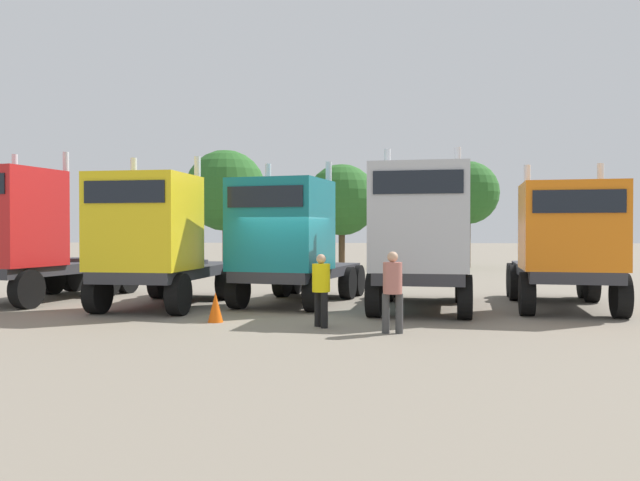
{
  "coord_description": "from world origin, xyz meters",
  "views": [
    {
      "loc": [
        2.38,
        -16.62,
        2.13
      ],
      "look_at": [
        0.7,
        2.06,
        1.86
      ],
      "focal_mm": 36.19,
      "sensor_mm": 36.0,
      "label": 1
    }
  ],
  "objects_px": {
    "semi_truck_red": "(22,234)",
    "visitor_in_hivis": "(321,285)",
    "semi_truck_orange": "(566,245)",
    "semi_truck_silver": "(421,236)",
    "semi_truck_yellow": "(156,240)",
    "traffic_cone_near": "(215,307)",
    "semi_truck_teal": "(289,241)",
    "visitor_with_camera": "(393,286)"
  },
  "relations": [
    {
      "from": "semi_truck_red",
      "to": "visitor_in_hivis",
      "type": "bearing_deg",
      "value": 79.23
    },
    {
      "from": "semi_truck_orange",
      "to": "semi_truck_red",
      "type": "bearing_deg",
      "value": -84.36
    },
    {
      "from": "semi_truck_silver",
      "to": "semi_truck_orange",
      "type": "xyz_separation_m",
      "value": [
        3.87,
        0.62,
        -0.24
      ]
    },
    {
      "from": "semi_truck_yellow",
      "to": "traffic_cone_near",
      "type": "distance_m",
      "value": 3.58
    },
    {
      "from": "semi_truck_teal",
      "to": "visitor_in_hivis",
      "type": "xyz_separation_m",
      "value": [
        1.28,
        -3.96,
        -0.92
      ]
    },
    {
      "from": "visitor_with_camera",
      "to": "visitor_in_hivis",
      "type": "bearing_deg",
      "value": 66.27
    },
    {
      "from": "visitor_in_hivis",
      "to": "visitor_with_camera",
      "type": "height_order",
      "value": "visitor_with_camera"
    },
    {
      "from": "semi_truck_orange",
      "to": "semi_truck_silver",
      "type": "bearing_deg",
      "value": -73.55
    },
    {
      "from": "semi_truck_silver",
      "to": "semi_truck_orange",
      "type": "relative_size",
      "value": 0.99
    },
    {
      "from": "semi_truck_yellow",
      "to": "traffic_cone_near",
      "type": "height_order",
      "value": "semi_truck_yellow"
    },
    {
      "from": "semi_truck_yellow",
      "to": "semi_truck_silver",
      "type": "bearing_deg",
      "value": 93.85
    },
    {
      "from": "semi_truck_silver",
      "to": "visitor_with_camera",
      "type": "relative_size",
      "value": 3.67
    },
    {
      "from": "semi_truck_silver",
      "to": "semi_truck_yellow",
      "type": "bearing_deg",
      "value": -84.48
    },
    {
      "from": "traffic_cone_near",
      "to": "semi_truck_orange",
      "type": "bearing_deg",
      "value": 18.12
    },
    {
      "from": "semi_truck_yellow",
      "to": "visitor_with_camera",
      "type": "height_order",
      "value": "semi_truck_yellow"
    },
    {
      "from": "semi_truck_red",
      "to": "visitor_with_camera",
      "type": "xyz_separation_m",
      "value": [
        10.75,
        -4.63,
        -1.05
      ]
    },
    {
      "from": "semi_truck_silver",
      "to": "traffic_cone_near",
      "type": "relative_size",
      "value": 8.94
    },
    {
      "from": "semi_truck_teal",
      "to": "visitor_with_camera",
      "type": "xyz_separation_m",
      "value": [
        2.84,
        -4.67,
        -0.87
      ]
    },
    {
      "from": "semi_truck_teal",
      "to": "visitor_in_hivis",
      "type": "distance_m",
      "value": 4.26
    },
    {
      "from": "visitor_in_hivis",
      "to": "traffic_cone_near",
      "type": "distance_m",
      "value": 2.66
    },
    {
      "from": "semi_truck_teal",
      "to": "semi_truck_orange",
      "type": "xyz_separation_m",
      "value": [
        7.52,
        -0.52,
        -0.1
      ]
    },
    {
      "from": "semi_truck_red",
      "to": "semi_truck_yellow",
      "type": "xyz_separation_m",
      "value": [
        4.41,
        -1.02,
        -0.15
      ]
    },
    {
      "from": "visitor_with_camera",
      "to": "traffic_cone_near",
      "type": "distance_m",
      "value": 4.34
    },
    {
      "from": "visitor_in_hivis",
      "to": "traffic_cone_near",
      "type": "relative_size",
      "value": 2.32
    },
    {
      "from": "semi_truck_teal",
      "to": "visitor_with_camera",
      "type": "height_order",
      "value": "semi_truck_teal"
    },
    {
      "from": "semi_truck_teal",
      "to": "traffic_cone_near",
      "type": "distance_m",
      "value": 3.92
    },
    {
      "from": "semi_truck_red",
      "to": "traffic_cone_near",
      "type": "height_order",
      "value": "semi_truck_red"
    },
    {
      "from": "semi_truck_yellow",
      "to": "semi_truck_teal",
      "type": "xyz_separation_m",
      "value": [
        3.5,
        1.06,
        -0.02
      ]
    },
    {
      "from": "visitor_in_hivis",
      "to": "semi_truck_orange",
      "type": "bearing_deg",
      "value": -6.24
    },
    {
      "from": "visitor_in_hivis",
      "to": "semi_truck_silver",
      "type": "bearing_deg",
      "value": 14.85
    },
    {
      "from": "semi_truck_silver",
      "to": "semi_truck_orange",
      "type": "bearing_deg",
      "value": 105.15
    },
    {
      "from": "semi_truck_yellow",
      "to": "semi_truck_silver",
      "type": "relative_size",
      "value": 1.01
    },
    {
      "from": "visitor_with_camera",
      "to": "traffic_cone_near",
      "type": "relative_size",
      "value": 2.44
    },
    {
      "from": "semi_truck_yellow",
      "to": "visitor_in_hivis",
      "type": "height_order",
      "value": "semi_truck_yellow"
    },
    {
      "from": "semi_truck_red",
      "to": "semi_truck_teal",
      "type": "bearing_deg",
      "value": 102.62
    },
    {
      "from": "semi_truck_red",
      "to": "traffic_cone_near",
      "type": "bearing_deg",
      "value": 75.6
    },
    {
      "from": "semi_truck_yellow",
      "to": "traffic_cone_near",
      "type": "xyz_separation_m",
      "value": [
        2.25,
        -2.33,
        -1.53
      ]
    },
    {
      "from": "semi_truck_teal",
      "to": "semi_truck_silver",
      "type": "xyz_separation_m",
      "value": [
        3.65,
        -1.14,
        0.14
      ]
    },
    {
      "from": "visitor_with_camera",
      "to": "semi_truck_yellow",
      "type": "bearing_deg",
      "value": 61.25
    },
    {
      "from": "semi_truck_red",
      "to": "visitor_in_hivis",
      "type": "xyz_separation_m",
      "value": [
        9.19,
        -3.91,
        -1.1
      ]
    },
    {
      "from": "semi_truck_teal",
      "to": "semi_truck_orange",
      "type": "bearing_deg",
      "value": 98.68
    },
    {
      "from": "semi_truck_yellow",
      "to": "semi_truck_teal",
      "type": "relative_size",
      "value": 1.04
    }
  ]
}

